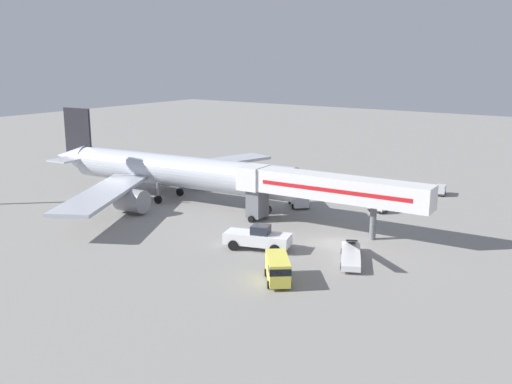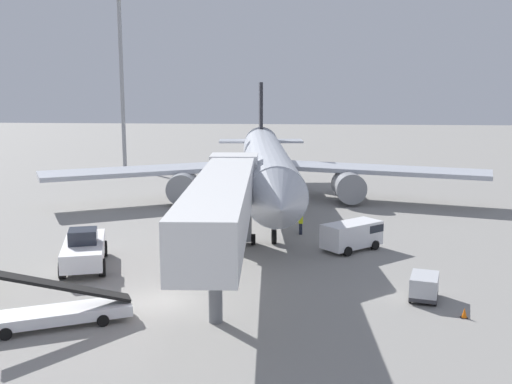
{
  "view_description": "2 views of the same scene",
  "coord_description": "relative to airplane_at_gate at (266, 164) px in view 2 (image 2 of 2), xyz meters",
  "views": [
    {
      "loc": [
        -54.22,
        -27.08,
        19.75
      ],
      "look_at": [
        5.49,
        14.33,
        2.62
      ],
      "focal_mm": 40.95,
      "sensor_mm": 36.0,
      "label": 1
    },
    {
      "loc": [
        7.56,
        -31.08,
        11.75
      ],
      "look_at": [
        3.59,
        19.7,
        2.63
      ],
      "focal_mm": 42.25,
      "sensor_mm": 36.0,
      "label": 2
    }
  ],
  "objects": [
    {
      "name": "ground_plane",
      "position": [
        -3.98,
        -27.48,
        -4.03
      ],
      "size": [
        300.0,
        300.0,
        0.0
      ],
      "primitive_type": "plane",
      "color": "gray"
    },
    {
      "name": "airplane_at_gate",
      "position": [
        0.0,
        0.0,
        0.0
      ],
      "size": [
        44.71,
        45.14,
        12.01
      ],
      "color": "#B7BCC6",
      "rests_on": "ground"
    },
    {
      "name": "jet_bridge",
      "position": [
        -1.0,
        -23.78,
        0.95
      ],
      "size": [
        4.4,
        23.36,
        6.67
      ],
      "color": "silver",
      "rests_on": "ground"
    },
    {
      "name": "pushback_tug",
      "position": [
        -10.53,
        -21.74,
        -2.84
      ],
      "size": [
        4.39,
        7.3,
        2.59
      ],
      "color": "white",
      "rests_on": "ground"
    },
    {
      "name": "belt_loader_truck",
      "position": [
        -8.51,
        -31.39,
        -3.25
      ],
      "size": [
        7.46,
        4.88,
        3.43
      ],
      "color": "white",
      "rests_on": "ground"
    },
    {
      "name": "service_van_outer_right",
      "position": [
        7.26,
        -16.11,
        -2.88
      ],
      "size": [
        4.68,
        4.45,
        2.01
      ],
      "color": "white",
      "rests_on": "ground"
    },
    {
      "name": "baggage_cart_far_right",
      "position": [
        10.37,
        -26.15,
        -3.25
      ],
      "size": [
        1.98,
        2.56,
        1.4
      ],
      "color": "#38383D",
      "rests_on": "ground"
    },
    {
      "name": "ground_crew_worker_foreground",
      "position": [
        3.49,
        -11.95,
        -3.04
      ],
      "size": [
        0.47,
        0.47,
        1.88
      ],
      "color": "#1E2333",
      "rests_on": "ground"
    },
    {
      "name": "safety_cone_alpha",
      "position": [
        11.91,
        -28.72,
        -3.77
      ],
      "size": [
        0.34,
        0.34,
        0.53
      ],
      "color": "black",
      "rests_on": "ground"
    },
    {
      "name": "apron_light_mast",
      "position": [
        -21.75,
        24.97,
        13.07
      ],
      "size": [
        2.4,
        2.4,
        24.47
      ],
      "color": "#93969B",
      "rests_on": "ground"
    }
  ]
}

